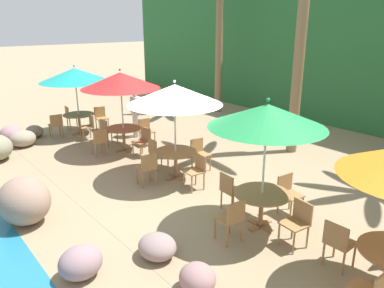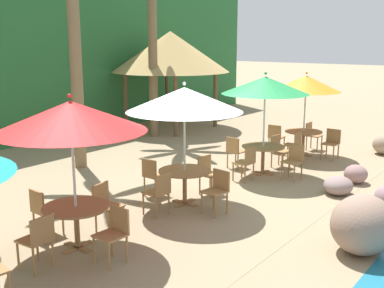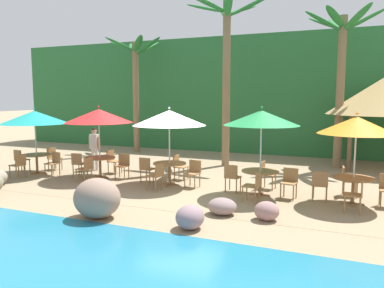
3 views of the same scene
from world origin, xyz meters
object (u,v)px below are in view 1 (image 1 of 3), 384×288
(dining_table_teal, at_px, (79,117))
(waiter_in_white, at_px, (135,110))
(chair_teal_left, at_px, (70,116))
(chair_red_left, at_px, (107,130))
(palm_tree_nearest, at_px, (220,20))
(chair_white_inland, at_px, (199,152))
(chair_teal_seaward, at_px, (89,125))
(chair_green_left, at_px, (230,189))
(dining_table_green, at_px, (262,199))
(umbrella_white, at_px, (175,94))
(chair_green_seaward, at_px, (298,220))
(chair_teal_right, at_px, (56,124))
(chair_green_inland, at_px, (288,191))
(chair_teal_inland, at_px, (101,117))
(dining_table_red, at_px, (123,132))
(chair_white_left, at_px, (156,151))
(chair_white_right, at_px, (147,167))
(chair_red_inland, at_px, (146,130))
(chair_white_seaward, at_px, (197,169))
(chair_orange_left, at_px, (338,242))
(umbrella_green, at_px, (267,116))
(umbrella_teal, at_px, (75,75))
(chair_green_right, at_px, (232,218))
(chair_red_seaward, at_px, (143,140))
(umbrella_red, at_px, (120,80))
(chair_red_right, at_px, (100,140))
(dining_table_white, at_px, (176,156))

(dining_table_teal, distance_m, waiter_in_white, 2.17)
(chair_teal_left, relative_size, chair_red_left, 1.00)
(dining_table_teal, xyz_separation_m, waiter_in_white, (1.61, 1.41, 0.37))
(palm_tree_nearest, bearing_deg, chair_white_inland, -47.49)
(chair_teal_seaward, height_order, chair_white_inland, same)
(chair_green_left, distance_m, waiter_in_white, 6.22)
(chair_red_left, xyz_separation_m, dining_table_green, (6.71, -0.10, 0.10))
(umbrella_white, bearing_deg, chair_green_seaward, -2.75)
(dining_table_green, bearing_deg, chair_green_left, -178.91)
(chair_teal_right, xyz_separation_m, chair_green_left, (7.65, 0.91, 0.00))
(chair_green_seaward, xyz_separation_m, chair_green_inland, (-0.85, 0.86, 0.00))
(chair_teal_inland, distance_m, chair_teal_left, 1.21)
(dining_table_red, height_order, chair_white_left, chair_white_left)
(umbrella_white, distance_m, chair_white_right, 1.91)
(chair_red_inland, bearing_deg, dining_table_teal, -155.70)
(chair_teal_inland, bearing_deg, chair_white_seaward, -5.38)
(chair_white_left, height_order, chair_orange_left, same)
(chair_red_inland, xyz_separation_m, chair_red_left, (-0.81, -1.00, 0.00))
(chair_teal_seaward, bearing_deg, chair_red_left, 11.93)
(dining_table_green, relative_size, chair_orange_left, 1.26)
(chair_teal_right, bearing_deg, dining_table_teal, 90.30)
(umbrella_green, bearing_deg, dining_table_red, 177.54)
(chair_white_left, bearing_deg, chair_teal_inland, 172.21)
(umbrella_teal, xyz_separation_m, palm_tree_nearest, (0.58, 6.38, 1.82))
(chair_green_seaward, xyz_separation_m, waiter_in_white, (-7.76, 1.34, 0.47))
(chair_teal_seaward, bearing_deg, chair_green_right, -5.62)
(chair_green_inland, bearing_deg, chair_white_seaward, -163.10)
(chair_red_left, height_order, palm_tree_nearest, palm_tree_nearest)
(chair_red_left, bearing_deg, chair_orange_left, -1.22)
(chair_teal_inland, height_order, umbrella_white, umbrella_white)
(chair_green_inland, bearing_deg, chair_white_inland, 176.63)
(umbrella_teal, xyz_separation_m, dining_table_green, (8.51, 0.07, -1.53))
(chair_red_left, relative_size, chair_white_left, 1.00)
(chair_red_seaward, height_order, chair_white_right, same)
(chair_red_left, distance_m, umbrella_white, 4.04)
(umbrella_red, xyz_separation_m, chair_white_right, (2.79, -0.92, -1.72))
(dining_table_red, distance_m, palm_tree_nearest, 7.22)
(chair_green_seaward, distance_m, chair_green_left, 1.71)
(umbrella_red, bearing_deg, chair_white_seaward, -1.02)
(chair_red_right, bearing_deg, dining_table_red, 92.78)
(chair_teal_seaward, xyz_separation_m, chair_teal_inland, (-0.84, 0.88, 0.00))
(umbrella_teal, height_order, chair_teal_right, umbrella_teal)
(waiter_in_white, bearing_deg, chair_red_seaward, -25.29)
(chair_green_left, bearing_deg, chair_white_left, 176.83)
(dining_table_teal, distance_m, chair_teal_seaward, 0.86)
(dining_table_white, bearing_deg, palm_tree_nearest, 128.55)
(dining_table_red, relative_size, chair_red_inland, 1.26)
(chair_red_left, height_order, chair_green_left, same)
(chair_red_inland, height_order, chair_white_inland, same)
(chair_white_inland, height_order, chair_green_inland, same)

